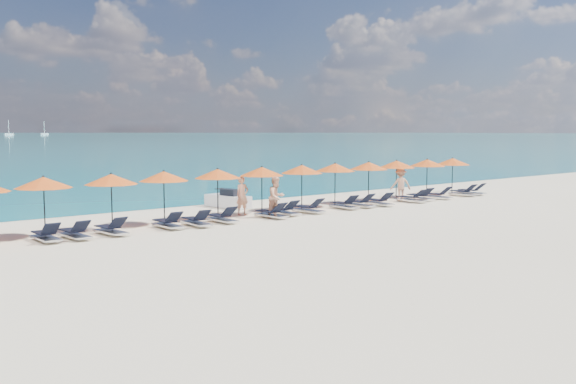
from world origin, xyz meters
TOP-DOWN VIEW (x-y plane):
  - ground at (0.00, 0.00)m, footprint 1400.00×1400.00m
  - sailboat_near at (130.40, 486.72)m, footprint 6.31×2.10m
  - sailboat_far at (169.23, 522.57)m, footprint 6.15×2.05m
  - jetski at (0.33, 8.17)m, footprint 1.24×2.71m
  - beachgoer_a at (-0.79, 5.37)m, footprint 0.67×0.45m
  - beachgoer_b at (-0.13, 3.67)m, footprint 0.95×0.60m
  - beachgoer_c at (9.57, 4.63)m, footprint 1.31×1.07m
  - umbrella_2 at (-10.01, 5.04)m, footprint 2.10×2.10m
  - umbrella_3 at (-7.42, 4.94)m, footprint 2.10×2.10m
  - umbrella_4 at (-5.01, 5.11)m, footprint 2.10×2.10m
  - umbrella_5 at (-2.41, 4.97)m, footprint 2.10×2.10m
  - umbrella_6 at (0.05, 4.97)m, footprint 2.10×2.10m
  - umbrella_7 at (2.58, 5.02)m, footprint 2.10×2.10m
  - umbrella_8 at (4.94, 5.11)m, footprint 2.10×2.10m
  - umbrella_9 at (7.37, 5.02)m, footprint 2.10×2.10m
  - umbrella_10 at (9.78, 5.13)m, footprint 2.10×2.10m
  - umbrella_11 at (12.41, 5.03)m, footprint 2.10×2.10m
  - umbrella_12 at (14.85, 4.99)m, footprint 2.10×2.10m
  - lounger_3 at (-10.37, 3.92)m, footprint 0.65×1.71m
  - lounger_4 at (-9.38, 3.81)m, footprint 0.68×1.72m
  - lounger_5 at (-7.99, 3.80)m, footprint 0.74×1.74m
  - lounger_6 at (-5.56, 3.85)m, footprint 0.66×1.71m
  - lounger_7 at (-4.36, 3.63)m, footprint 0.74×1.74m
  - lounger_8 at (-2.98, 3.81)m, footprint 0.63×1.70m
  - lounger_9 at (-0.48, 3.58)m, footprint 0.72×1.73m
  - lounger_10 at (0.57, 3.95)m, footprint 0.64×1.71m
  - lounger_11 at (1.97, 3.82)m, footprint 0.78×1.75m
  - lounger_12 at (4.40, 3.87)m, footprint 0.76×1.75m
  - lounger_13 at (5.49, 3.83)m, footprint 0.68×1.72m
  - lounger_14 at (6.80, 3.68)m, footprint 0.78×1.75m
  - lounger_15 at (9.33, 3.63)m, footprint 0.77×1.75m
  - lounger_16 at (10.45, 3.93)m, footprint 0.78×1.75m
  - lounger_17 at (11.82, 3.76)m, footprint 0.76×1.75m
  - lounger_18 at (14.36, 3.82)m, footprint 0.63×1.70m
  - lounger_19 at (15.33, 3.88)m, footprint 0.79×1.75m

SIDE VIEW (x-z plane):
  - ground at x=0.00m, z-range 0.00..0.00m
  - lounger_3 at x=-10.37m, z-range -0.09..0.56m
  - lounger_4 at x=-9.38m, z-range -0.09..0.56m
  - lounger_5 at x=-7.99m, z-range -0.09..0.56m
  - lounger_6 at x=-5.56m, z-range -0.09..0.56m
  - lounger_7 at x=-4.36m, z-range -0.09..0.56m
  - lounger_8 at x=-2.98m, z-range -0.09..0.56m
  - lounger_9 at x=-0.48m, z-range -0.09..0.56m
  - lounger_10 at x=0.57m, z-range -0.09..0.56m
  - lounger_11 at x=1.97m, z-range -0.09..0.56m
  - lounger_12 at x=4.40m, z-range -0.09..0.56m
  - lounger_13 at x=5.49m, z-range -0.09..0.56m
  - lounger_14 at x=6.80m, z-range -0.09..0.56m
  - lounger_15 at x=9.33m, z-range -0.09..0.56m
  - lounger_16 at x=10.45m, z-range -0.09..0.56m
  - lounger_17 at x=11.82m, z-range -0.09..0.56m
  - lounger_18 at x=14.36m, z-range -0.09..0.56m
  - lounger_19 at x=15.33m, z-range -0.09..0.56m
  - jetski at x=0.33m, z-range -0.08..0.85m
  - beachgoer_a at x=-0.79m, z-range 0.00..1.80m
  - beachgoer_c at x=9.57m, z-range 0.00..1.84m
  - beachgoer_b at x=-0.13m, z-range 0.00..1.86m
  - sailboat_far at x=169.23m, z-range -4.48..6.80m
  - sailboat_near at x=130.40m, z-range -4.60..6.97m
  - umbrella_2 at x=-10.01m, z-range 0.88..3.16m
  - umbrella_3 at x=-7.42m, z-range 0.88..3.16m
  - umbrella_4 at x=-5.01m, z-range 0.88..3.16m
  - umbrella_5 at x=-2.41m, z-range 0.88..3.16m
  - umbrella_6 at x=0.05m, z-range 0.88..3.16m
  - umbrella_7 at x=2.58m, z-range 0.88..3.16m
  - umbrella_8 at x=4.94m, z-range 0.88..3.16m
  - umbrella_9 at x=7.37m, z-range 0.88..3.16m
  - umbrella_10 at x=9.78m, z-range 0.88..3.16m
  - umbrella_11 at x=12.41m, z-range 0.88..3.16m
  - umbrella_12 at x=14.85m, z-range 0.88..3.16m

